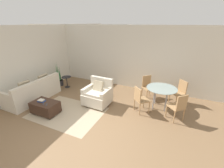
{
  "coord_description": "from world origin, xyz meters",
  "views": [
    {
      "loc": [
        2.07,
        -2.66,
        2.84
      ],
      "look_at": [
        -0.02,
        1.93,
        0.75
      ],
      "focal_mm": 24.0,
      "sensor_mm": 36.0,
      "label": 1
    }
  ],
  "objects": [
    {
      "name": "dining_chair_far_left",
      "position": [
        1.1,
        2.89,
        0.52
      ],
      "size": [
        0.59,
        0.59,
        0.9
      ],
      "color": "tan",
      "rests_on": "ground_plane"
    },
    {
      "name": "armchair",
      "position": [
        -0.44,
        1.6,
        0.37
      ],
      "size": [
        0.94,
        0.86,
        0.95
      ],
      "color": "beige",
      "rests_on": "ground_plane"
    },
    {
      "name": "dining_chair_near_right",
      "position": [
        2.27,
        1.72,
        0.52
      ],
      "size": [
        0.59,
        0.59,
        0.9
      ],
      "color": "tan",
      "rests_on": "ground_plane"
    },
    {
      "name": "tv_remote_primary",
      "position": [
        -1.66,
        0.24,
        0.42
      ],
      "size": [
        0.14,
        0.14,
        0.01
      ],
      "color": "#333338",
      "rests_on": "ottoman"
    },
    {
      "name": "side_table",
      "position": [
        -2.53,
        2.37,
        0.36
      ],
      "size": [
        0.42,
        0.42,
        0.51
      ],
      "color": "black",
      "rests_on": "ground_plane"
    },
    {
      "name": "ottoman",
      "position": [
        -1.73,
        0.34,
        0.23
      ],
      "size": [
        0.88,
        0.55,
        0.41
      ],
      "color": "#382319",
      "rests_on": "ground_plane"
    },
    {
      "name": "couch",
      "position": [
        -2.86,
        0.86,
        0.3
      ],
      "size": [
        0.84,
        2.06,
        0.91
      ],
      "color": "beige",
      "rests_on": "ground_plane"
    },
    {
      "name": "dining_table",
      "position": [
        1.69,
        2.3,
        0.66
      ],
      "size": [
        1.03,
        1.03,
        0.76
      ],
      "color": "#8C9E99",
      "rests_on": "ground_plane"
    },
    {
      "name": "potted_plant",
      "position": [
        -3.03,
        2.4,
        0.26
      ],
      "size": [
        0.36,
        0.36,
        1.16
      ],
      "color": "#333338",
      "rests_on": "ground_plane"
    },
    {
      "name": "dining_chair_near_left",
      "position": [
        1.1,
        1.72,
        0.52
      ],
      "size": [
        0.59,
        0.59,
        0.9
      ],
      "color": "tan",
      "rests_on": "ground_plane"
    },
    {
      "name": "book_stack",
      "position": [
        -1.86,
        0.33,
        0.44
      ],
      "size": [
        0.25,
        0.19,
        0.07
      ],
      "color": "#2D478C",
      "rests_on": "ottoman"
    },
    {
      "name": "dining_chair_far_right",
      "position": [
        2.27,
        2.89,
        0.52
      ],
      "size": [
        0.59,
        0.59,
        0.9
      ],
      "color": "tan",
      "rests_on": "ground_plane"
    },
    {
      "name": "ground_plane",
      "position": [
        0.0,
        0.0,
        0.0
      ],
      "size": [
        20.0,
        20.0,
        0.0
      ],
      "primitive_type": "plane",
      "color": "brown"
    },
    {
      "name": "wall_back",
      "position": [
        0.0,
        3.66,
        1.38
      ],
      "size": [
        12.0,
        0.06,
        2.75
      ],
      "color": "silver",
      "rests_on": "ground_plane"
    },
    {
      "name": "area_rug",
      "position": [
        -1.09,
        0.65,
        0.0
      ],
      "size": [
        2.32,
        1.7,
        0.01
      ],
      "color": "tan",
      "rests_on": "ground_plane"
    },
    {
      "name": "tv_remote_secondary",
      "position": [
        -1.54,
        0.24,
        0.42
      ],
      "size": [
        0.13,
        0.15,
        0.01
      ],
      "color": "#333338",
      "rests_on": "ottoman"
    },
    {
      "name": "wall_left",
      "position": [
        -3.4,
        1.5,
        1.38
      ],
      "size": [
        0.06,
        12.0,
        2.75
      ],
      "color": "silver",
      "rests_on": "ground_plane"
    }
  ]
}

